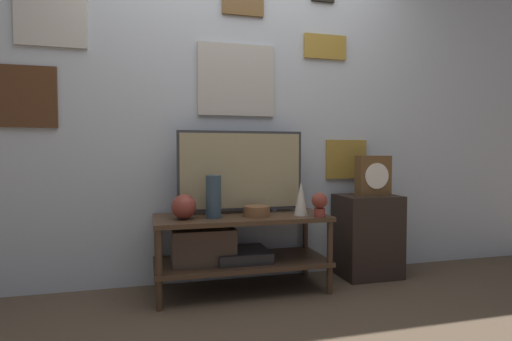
# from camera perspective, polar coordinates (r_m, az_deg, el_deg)

# --- Properties ---
(ground_plane) EXTENTS (12.00, 12.00, 0.00)m
(ground_plane) POSITION_cam_1_polar(r_m,az_deg,el_deg) (2.59, -0.57, -18.74)
(ground_plane) COLOR #4C3D2D
(wall_back) EXTENTS (6.40, 0.08, 2.70)m
(wall_back) POSITION_cam_1_polar(r_m,az_deg,el_deg) (3.01, -3.48, 10.44)
(wall_back) COLOR #B2BCC6
(wall_back) RESTS_ON ground_plane
(media_console) EXTENTS (1.17, 0.49, 0.52)m
(media_console) POSITION_cam_1_polar(r_m,az_deg,el_deg) (2.75, -4.01, -10.45)
(media_console) COLOR #422D1E
(media_console) RESTS_ON ground_plane
(television) EXTENTS (0.89, 0.05, 0.58)m
(television) POSITION_cam_1_polar(r_m,az_deg,el_deg) (2.81, -2.16, -0.06)
(television) COLOR #333338
(television) RESTS_ON media_console
(vase_round_glass) EXTENTS (0.16, 0.16, 0.16)m
(vase_round_glass) POSITION_cam_1_polar(r_m,az_deg,el_deg) (2.60, -10.25, -5.12)
(vase_round_glass) COLOR brown
(vase_round_glass) RESTS_ON media_console
(vase_slim_bronze) EXTENTS (0.09, 0.09, 0.23)m
(vase_slim_bronze) POSITION_cam_1_polar(r_m,az_deg,el_deg) (2.74, 6.44, -3.99)
(vase_slim_bronze) COLOR beige
(vase_slim_bronze) RESTS_ON media_console
(vase_tall_ceramic) EXTENTS (0.10, 0.10, 0.28)m
(vase_tall_ceramic) POSITION_cam_1_polar(r_m,az_deg,el_deg) (2.62, -6.09, -3.74)
(vase_tall_ceramic) COLOR #2D4251
(vase_tall_ceramic) RESTS_ON media_console
(vase_wide_bowl) EXTENTS (0.18, 0.18, 0.07)m
(vase_wide_bowl) POSITION_cam_1_polar(r_m,az_deg,el_deg) (2.68, 0.10, -5.83)
(vase_wide_bowl) COLOR brown
(vase_wide_bowl) RESTS_ON media_console
(decorative_bust) EXTENTS (0.11, 0.11, 0.16)m
(decorative_bust) POSITION_cam_1_polar(r_m,az_deg,el_deg) (2.69, 9.07, -4.61)
(decorative_bust) COLOR brown
(decorative_bust) RESTS_ON media_console
(side_table) EXTENTS (0.44, 0.35, 0.62)m
(side_table) POSITION_cam_1_polar(r_m,az_deg,el_deg) (3.20, 15.61, -8.93)
(side_table) COLOR black
(side_table) RESTS_ON ground_plane
(mantel_clock) EXTENTS (0.26, 0.11, 0.30)m
(mantel_clock) POSITION_cam_1_polar(r_m,az_deg,el_deg) (3.14, 16.39, -0.70)
(mantel_clock) COLOR brown
(mantel_clock) RESTS_ON side_table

